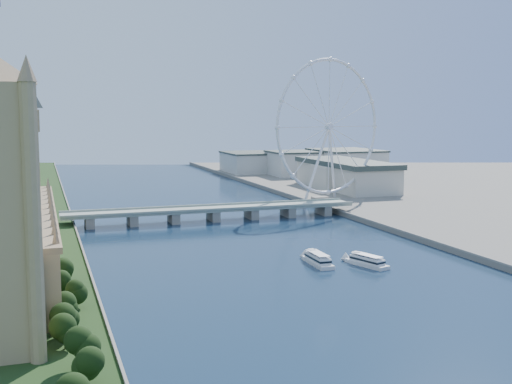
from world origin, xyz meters
name	(u,v)px	position (x,y,z in m)	size (l,w,h in m)	color
ground	(464,374)	(0.00, 0.00, 0.00)	(2000.00, 2000.00, 0.00)	#1C3B50
tree_row	(73,326)	(-113.00, 58.00, 8.80)	(8.06, 184.06, 19.65)	black
parliament_range	(29,239)	(-128.00, 170.00, 18.48)	(24.00, 200.00, 70.00)	tan
big_ben	(28,134)	(-128.00, 278.00, 66.57)	(20.02, 20.02, 110.00)	tan
westminster_bridge	(213,212)	(0.00, 300.00, 6.63)	(220.00, 22.00, 9.50)	gray
london_eye	(329,127)	(119.98, 355.08, 67.52)	(113.60, 39.12, 124.30)	silver
county_hall	(346,191)	(175.00, 430.00, 0.00)	(54.00, 144.00, 35.00)	beige
city_skyline	(188,168)	(39.22, 560.08, 16.96)	(505.00, 280.00, 32.00)	beige
tour_boat_near	(318,265)	(16.21, 145.76, 0.00)	(7.91, 30.89, 6.84)	silver
tour_boat_far	(367,266)	(39.64, 134.87, 0.00)	(7.45, 29.20, 6.45)	silver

